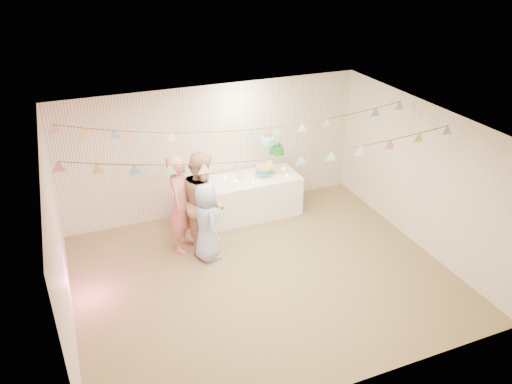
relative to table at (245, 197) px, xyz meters
name	(u,v)px	position (x,y,z in m)	size (l,w,h in m)	color
floor	(263,276)	(-0.46, -2.01, -0.40)	(6.00, 6.00, 0.00)	olive
ceiling	(264,128)	(-0.46, -2.01, 2.20)	(6.00, 6.00, 0.00)	silver
back_wall	(214,150)	(-0.46, 0.49, 0.90)	(6.00, 6.00, 0.00)	white
front_wall	(349,307)	(-0.46, -4.51, 0.90)	(6.00, 6.00, 0.00)	white
left_wall	(58,248)	(-3.46, -2.01, 0.90)	(5.00, 5.00, 0.00)	white
right_wall	(421,176)	(2.54, -2.01, 0.90)	(5.00, 5.00, 0.00)	white
table	(245,197)	(0.00, 0.00, 0.00)	(2.15, 0.86, 0.81)	white
cake_stand	(270,158)	(0.55, 0.05, 0.75)	(0.72, 0.42, 0.80)	silver
cake_bottom	(264,175)	(0.40, -0.01, 0.43)	(0.31, 0.31, 0.15)	teal
cake_middle	(276,157)	(0.73, 0.14, 0.70)	(0.27, 0.27, 0.22)	#1B7C29
cake_top_tier	(268,148)	(0.49, 0.02, 0.97)	(0.25, 0.25, 0.19)	#51E5FF
platter	(220,187)	(-0.53, -0.05, 0.36)	(0.37, 0.37, 0.02)	white
posy	(240,177)	(-0.09, 0.05, 0.43)	(0.15, 0.15, 0.17)	white
person_adult_a	(181,204)	(-1.45, -0.69, 0.50)	(0.66, 0.43, 1.80)	#C46B66
person_adult_b	(203,201)	(-1.07, -0.78, 0.52)	(0.89, 0.70, 1.84)	tan
person_child	(207,222)	(-1.13, -1.13, 0.30)	(0.69, 0.45, 1.42)	#91ABCD
bunting_back	(238,121)	(-0.46, -0.91, 1.95)	(5.60, 1.10, 0.40)	pink
bunting_front	(269,151)	(-0.46, -2.21, 1.92)	(5.60, 0.90, 0.36)	#72A5E5
tealight_0	(208,188)	(-0.80, -0.15, 0.42)	(0.04, 0.04, 0.03)	#FFD88C
tealight_1	(225,177)	(-0.35, 0.18, 0.42)	(0.04, 0.04, 0.03)	#FFD88C
tealight_2	(254,182)	(0.10, -0.22, 0.42)	(0.04, 0.04, 0.03)	#FFD88C
tealight_3	(257,171)	(0.35, 0.22, 0.42)	(0.04, 0.04, 0.03)	#FFD88C
tealight_4	(287,175)	(0.82, -0.18, 0.42)	(0.04, 0.04, 0.03)	#FFD88C
tealight_5	(283,168)	(0.90, 0.15, 0.42)	(0.04, 0.04, 0.03)	#FFD88C
tealight_6	(235,180)	(-0.20, -0.03, 0.42)	(0.04, 0.04, 0.03)	#FFD88C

